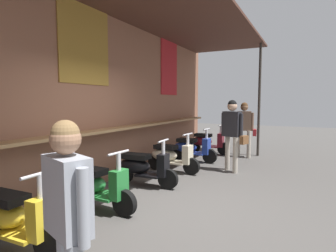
{
  "coord_description": "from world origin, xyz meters",
  "views": [
    {
      "loc": [
        -3.94,
        -1.89,
        1.7
      ],
      "look_at": [
        1.92,
        1.09,
        1.13
      ],
      "focal_mm": 29.58,
      "sensor_mm": 36.0,
      "label": 1
    }
  ],
  "objects_px": {
    "scooter_maroon": "(206,142)",
    "shopper_browsing": "(232,128)",
    "shopper_passing": "(68,208)",
    "shopper_with_handbag": "(244,124)",
    "scooter_green": "(95,185)",
    "scooter_black": "(142,167)",
    "scooter_cream": "(170,156)",
    "scooter_blue": "(191,148)",
    "scooter_yellow": "(12,217)"
  },
  "relations": [
    {
      "from": "shopper_passing",
      "to": "scooter_cream",
      "type": "bearing_deg",
      "value": -142.52
    },
    {
      "from": "scooter_black",
      "to": "shopper_passing",
      "type": "xyz_separation_m",
      "value": [
        -3.31,
        -1.5,
        0.57
      ]
    },
    {
      "from": "scooter_yellow",
      "to": "scooter_blue",
      "type": "bearing_deg",
      "value": 87.78
    },
    {
      "from": "scooter_maroon",
      "to": "shopper_passing",
      "type": "xyz_separation_m",
      "value": [
        -7.29,
        -1.5,
        0.57
      ]
    },
    {
      "from": "scooter_green",
      "to": "shopper_browsing",
      "type": "height_order",
      "value": "shopper_browsing"
    },
    {
      "from": "scooter_cream",
      "to": "shopper_browsing",
      "type": "xyz_separation_m",
      "value": [
        0.71,
        -1.34,
        0.69
      ]
    },
    {
      "from": "scooter_black",
      "to": "shopper_browsing",
      "type": "height_order",
      "value": "shopper_browsing"
    },
    {
      "from": "scooter_cream",
      "to": "shopper_browsing",
      "type": "bearing_deg",
      "value": 31.83
    },
    {
      "from": "scooter_cream",
      "to": "scooter_maroon",
      "type": "relative_size",
      "value": 1.0
    },
    {
      "from": "scooter_maroon",
      "to": "shopper_browsing",
      "type": "height_order",
      "value": "shopper_browsing"
    },
    {
      "from": "scooter_maroon",
      "to": "shopper_passing",
      "type": "relative_size",
      "value": 0.89
    },
    {
      "from": "shopper_passing",
      "to": "scooter_blue",
      "type": "bearing_deg",
      "value": -146.37
    },
    {
      "from": "scooter_maroon",
      "to": "shopper_with_handbag",
      "type": "distance_m",
      "value": 1.4
    },
    {
      "from": "scooter_maroon",
      "to": "shopper_browsing",
      "type": "bearing_deg",
      "value": -56.7
    },
    {
      "from": "scooter_yellow",
      "to": "shopper_browsing",
      "type": "distance_m",
      "value": 4.98
    },
    {
      "from": "scooter_cream",
      "to": "scooter_blue",
      "type": "relative_size",
      "value": 1.0
    },
    {
      "from": "scooter_black",
      "to": "shopper_passing",
      "type": "relative_size",
      "value": 0.89
    },
    {
      "from": "scooter_green",
      "to": "scooter_maroon",
      "type": "xyz_separation_m",
      "value": [
        5.35,
        0.0,
        0.0
      ]
    },
    {
      "from": "scooter_blue",
      "to": "shopper_passing",
      "type": "distance_m",
      "value": 6.13
    },
    {
      "from": "scooter_cream",
      "to": "scooter_black",
      "type": "bearing_deg",
      "value": -86.16
    },
    {
      "from": "scooter_green",
      "to": "scooter_cream",
      "type": "distance_m",
      "value": 2.65
    },
    {
      "from": "scooter_black",
      "to": "shopper_with_handbag",
      "type": "xyz_separation_m",
      "value": [
        3.88,
        -1.24,
        0.64
      ]
    },
    {
      "from": "scooter_black",
      "to": "shopper_with_handbag",
      "type": "bearing_deg",
      "value": 68.32
    },
    {
      "from": "scooter_cream",
      "to": "scooter_blue",
      "type": "xyz_separation_m",
      "value": [
        1.32,
        0.0,
        0.0
      ]
    },
    {
      "from": "scooter_green",
      "to": "shopper_passing",
      "type": "distance_m",
      "value": 2.52
    },
    {
      "from": "scooter_blue",
      "to": "scooter_black",
      "type": "bearing_deg",
      "value": -88.25
    },
    {
      "from": "scooter_maroon",
      "to": "shopper_browsing",
      "type": "relative_size",
      "value": 0.8
    },
    {
      "from": "scooter_black",
      "to": "shopper_with_handbag",
      "type": "relative_size",
      "value": 0.83
    },
    {
      "from": "scooter_cream",
      "to": "shopper_with_handbag",
      "type": "height_order",
      "value": "shopper_with_handbag"
    },
    {
      "from": "scooter_maroon",
      "to": "shopper_passing",
      "type": "bearing_deg",
      "value": -79.08
    },
    {
      "from": "shopper_browsing",
      "to": "scooter_blue",
      "type": "bearing_deg",
      "value": 82.99
    },
    {
      "from": "shopper_with_handbag",
      "to": "scooter_cream",
      "type": "bearing_deg",
      "value": 142.02
    },
    {
      "from": "shopper_with_handbag",
      "to": "scooter_black",
      "type": "bearing_deg",
      "value": 149.84
    },
    {
      "from": "scooter_cream",
      "to": "scooter_maroon",
      "type": "height_order",
      "value": "same"
    },
    {
      "from": "scooter_blue",
      "to": "shopper_passing",
      "type": "relative_size",
      "value": 0.89
    },
    {
      "from": "scooter_yellow",
      "to": "scooter_green",
      "type": "xyz_separation_m",
      "value": [
        1.39,
        -0.0,
        0.0
      ]
    },
    {
      "from": "scooter_green",
      "to": "shopper_browsing",
      "type": "xyz_separation_m",
      "value": [
        3.36,
        -1.34,
        0.69
      ]
    },
    {
      "from": "shopper_passing",
      "to": "shopper_with_handbag",
      "type": "bearing_deg",
      "value": -158.54
    },
    {
      "from": "scooter_black",
      "to": "shopper_browsing",
      "type": "bearing_deg",
      "value": 52.23
    },
    {
      "from": "scooter_cream",
      "to": "shopper_passing",
      "type": "bearing_deg",
      "value": -68.08
    },
    {
      "from": "scooter_green",
      "to": "scooter_black",
      "type": "bearing_deg",
      "value": 92.81
    },
    {
      "from": "scooter_green",
      "to": "shopper_with_handbag",
      "type": "xyz_separation_m",
      "value": [
        5.25,
        -1.24,
        0.64
      ]
    },
    {
      "from": "scooter_yellow",
      "to": "shopper_browsing",
      "type": "height_order",
      "value": "shopper_browsing"
    },
    {
      "from": "scooter_black",
      "to": "scooter_blue",
      "type": "relative_size",
      "value": 1.0
    },
    {
      "from": "scooter_yellow",
      "to": "scooter_maroon",
      "type": "distance_m",
      "value": 6.73
    },
    {
      "from": "scooter_blue",
      "to": "shopper_with_handbag",
      "type": "distance_m",
      "value": 1.89
    },
    {
      "from": "scooter_maroon",
      "to": "shopper_with_handbag",
      "type": "relative_size",
      "value": 0.83
    },
    {
      "from": "scooter_blue",
      "to": "shopper_browsing",
      "type": "relative_size",
      "value": 0.8
    },
    {
      "from": "scooter_black",
      "to": "scooter_maroon",
      "type": "relative_size",
      "value": 1.0
    },
    {
      "from": "scooter_green",
      "to": "scooter_cream",
      "type": "xyz_separation_m",
      "value": [
        2.65,
        -0.0,
        0.0
      ]
    }
  ]
}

